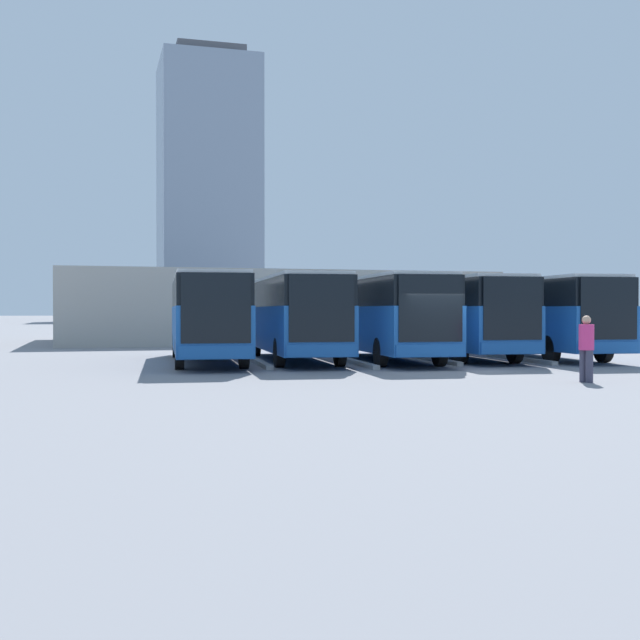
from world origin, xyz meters
name	(u,v)px	position (x,y,z in m)	size (l,w,h in m)	color
ground_plane	(440,371)	(0.00, 0.00, 0.00)	(600.00, 600.00, 0.00)	gray
bus_0	(535,314)	(-6.80, -5.59, 1.81)	(3.34, 11.45, 3.25)	#19519E
curb_divider_0	(519,359)	(-5.10, -3.92, 0.07)	(0.24, 5.90, 0.15)	#9E9E99
bus_1	(454,314)	(-3.40, -6.17, 1.81)	(3.34, 11.45, 3.25)	#19519E
curb_divider_1	(433,359)	(-1.70, -4.50, 0.07)	(0.24, 5.90, 0.15)	#9E9E99
bus_2	(383,314)	(0.00, -5.34, 1.81)	(3.34, 11.45, 3.25)	#19519E
curb_divider_2	(356,362)	(1.70, -3.67, 0.07)	(0.24, 5.90, 0.15)	#9E9E99
bus_3	(294,314)	(3.40, -6.17, 1.81)	(3.34, 11.45, 3.25)	#19519E
curb_divider_3	(259,362)	(5.10, -4.50, 0.07)	(0.24, 5.90, 0.15)	#9E9E99
bus_4	(206,314)	(6.80, -6.08, 1.81)	(3.34, 11.45, 3.25)	#19519E
pedestrian	(586,346)	(-2.03, 5.05, 0.98)	(0.47, 0.47, 1.82)	#38384C
station_building	(270,307)	(0.00, -26.20, 2.17)	(25.84, 16.15, 4.30)	#A8A399
office_tower	(208,188)	(-13.77, -155.86, 29.34)	(21.33, 21.33, 59.88)	#7F8EA3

